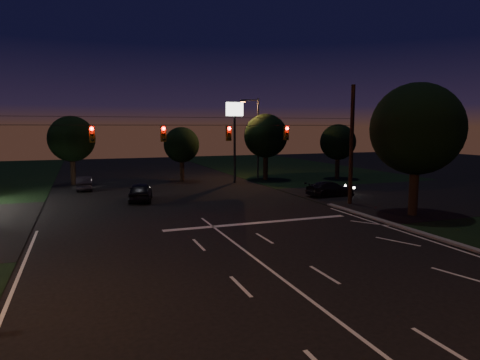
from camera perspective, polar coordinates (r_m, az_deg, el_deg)
name	(u,v)px	position (r m, az deg, el deg)	size (l,w,h in m)	color
ground	(310,300)	(15.43, 9.30, -15.48)	(140.00, 140.00, 0.00)	black
cross_street_right	(422,196)	(39.68, 23.11, -2.00)	(20.00, 16.00, 0.02)	black
stop_bar	(259,223)	(26.57, 2.61, -5.70)	(12.00, 0.50, 0.01)	silver
utility_pole_right	(350,204)	(33.89, 14.40, -3.12)	(0.30, 0.30, 9.00)	black
signal_span	(197,133)	(28.22, -5.76, 6.29)	(24.00, 0.40, 1.56)	black
pole_sign_right	(235,123)	(44.96, -0.72, 7.57)	(1.80, 0.30, 8.40)	black
street_light_right_far	(256,133)	(48.00, 2.13, 6.35)	(2.20, 0.35, 9.00)	black
tree_right_near	(415,130)	(30.55, 22.32, 6.18)	(6.00, 6.00, 8.76)	black
tree_far_b	(72,139)	(46.48, -21.51, 5.05)	(4.60, 4.60, 6.98)	black
tree_far_c	(181,145)	(46.60, -7.81, 4.61)	(3.80, 3.80, 5.86)	black
tree_far_d	(265,136)	(47.51, 3.41, 5.83)	(4.80, 4.80, 7.30)	black
tree_far_e	(338,143)	(49.58, 12.88, 4.89)	(4.00, 4.00, 6.18)	black
car_oncoming_a	(140,192)	(34.96, -13.14, -1.54)	(1.76, 4.38, 1.49)	black
car_oncoming_b	(84,183)	(42.51, -20.05, -0.41)	(1.36, 3.90, 1.28)	black
car_cross	(330,189)	(37.16, 11.96, -1.18)	(1.77, 4.35, 1.26)	black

